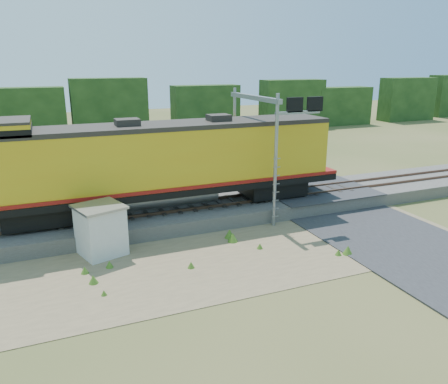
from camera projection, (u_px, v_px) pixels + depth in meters
name	position (u px, v px, depth m)	size (l,w,h in m)	color
ground	(265.00, 254.00, 21.16)	(140.00, 140.00, 0.00)	#475123
ballast	(219.00, 209.00, 26.37)	(70.00, 5.00, 0.80)	slate
rails	(219.00, 201.00, 26.23)	(70.00, 1.54, 0.16)	brown
dirt_shoulder	(223.00, 256.00, 20.87)	(26.00, 8.00, 0.03)	#8C7754
road	(370.00, 227.00, 24.34)	(7.00, 66.00, 0.86)	#38383A
tree_line_north	(124.00, 112.00, 53.99)	(130.00, 3.00, 6.50)	#183212
weed_clumps	(196.00, 265.00, 19.98)	(15.00, 6.20, 0.56)	#446F1F
locomotive	(162.00, 162.00, 24.22)	(20.70, 3.16, 5.34)	black
shed	(101.00, 230.00, 20.79)	(2.61, 2.61, 2.46)	silver
signal_gantry	(265.00, 124.00, 25.26)	(2.92, 6.20, 7.37)	gray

